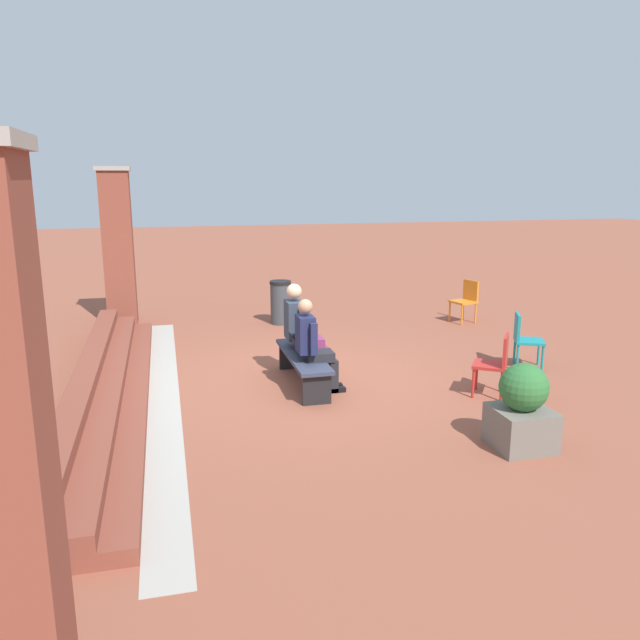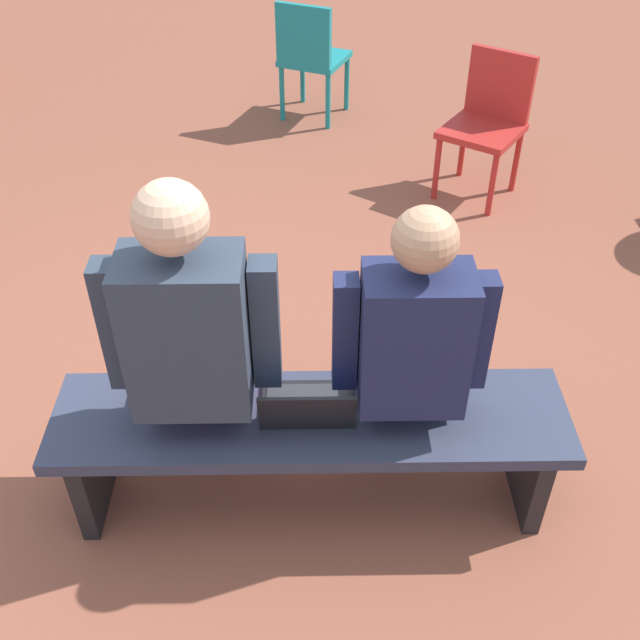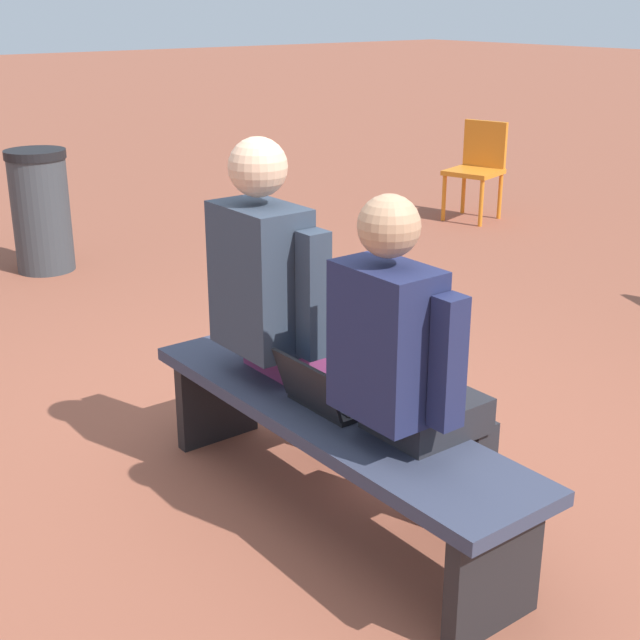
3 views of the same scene
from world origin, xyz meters
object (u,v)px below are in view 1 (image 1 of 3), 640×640
laptop (302,350)px  plastic_chair_far_right (496,361)px  planter (522,409)px  plastic_chair_near_bench_right (466,298)px  person_adult (302,328)px  litter_bin (281,302)px  person_student (313,343)px  plastic_chair_mid_courtyard (524,337)px  bench (303,360)px

laptop → plastic_chair_far_right: 2.62m
planter → plastic_chair_near_bench_right: bearing=-21.5°
plastic_chair_far_right → planter: size_ratio=0.89×
person_adult → laptop: bearing=167.5°
person_adult → laptop: size_ratio=4.31×
laptop → plastic_chair_far_right: plastic_chair_far_right is taller
planter → litter_bin: size_ratio=1.09×
plastic_chair_near_bench_right → planter: bearing=158.5°
laptop → person_adult: bearing=-12.5°
litter_bin → person_adult: bearing=174.6°
person_student → plastic_chair_mid_courtyard: size_ratio=1.53×
person_student → laptop: bearing=12.7°
person_adult → plastic_chair_far_right: size_ratio=1.64×
laptop → litter_bin: bearing=-6.1°
plastic_chair_far_right → litter_bin: 5.25m
plastic_chair_near_bench_right → planter: 6.06m
laptop → plastic_chair_mid_courtyard: (-0.03, -3.45, -0.02)m
person_adult → plastic_chair_far_right: bearing=-122.1°
laptop → planter: 3.19m
litter_bin → laptop: bearing=173.9°
person_student → person_adult: (0.70, -0.01, 0.04)m
plastic_chair_mid_courtyard → litter_bin: size_ratio=0.98×
bench → plastic_chair_near_bench_right: size_ratio=2.14×
laptop → plastic_chair_near_bench_right: 5.05m
person_adult → litter_bin: person_adult is taller
plastic_chair_far_right → planter: bearing=160.0°
person_adult → bench: bearing=169.6°
person_adult → planter: size_ratio=1.47×
bench → person_adult: bearing=-10.4°
bench → person_student: bearing=-168.9°
bench → person_student: size_ratio=1.40×
plastic_chair_near_bench_right → plastic_chair_mid_courtyard: size_ratio=1.00×
laptop → plastic_chair_mid_courtyard: size_ratio=0.38×
person_adult → plastic_chair_near_bench_right: size_ratio=1.64×
plastic_chair_far_right → planter: (-1.54, 0.56, -0.04)m
planter → person_student: bearing=37.5°
plastic_chair_mid_courtyard → person_student: bearing=95.3°
plastic_chair_near_bench_right → person_student: bearing=130.3°
plastic_chair_mid_courtyard → laptop: bearing=89.6°
person_adult → plastic_chair_near_bench_right: 4.78m
person_adult → person_student: bearing=179.6°
person_adult → litter_bin: bearing=-5.4°
bench → laptop: laptop is taller
bench → litter_bin: bearing=-5.9°
person_adult → plastic_chair_near_bench_right: person_adult is taller
person_student → plastic_chair_far_right: bearing=-107.8°
plastic_chair_near_bench_right → bench: bearing=127.0°
person_adult → laptop: (-0.37, 0.08, -0.23)m
plastic_chair_far_right → planter: planter is taller
planter → person_adult: bearing=30.3°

